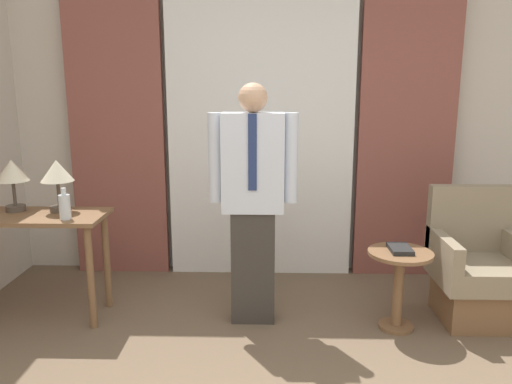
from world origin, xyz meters
The scene contains 12 objects.
wall_back centered at (0.00, 2.77, 1.35)m, with size 10.00×0.06×2.70m.
curtain_sheer_center centered at (0.00, 2.64, 1.29)m, with size 1.59×0.06×2.58m.
curtain_drape_left centered at (-1.24, 2.64, 1.29)m, with size 0.81×0.06×2.58m.
curtain_drape_right centered at (1.24, 2.64, 1.29)m, with size 0.81×0.06×2.58m.
desk centered at (-1.60, 1.72, 0.62)m, with size 1.02×0.46×0.77m.
table_lamp_left centered at (-1.76, 1.82, 1.04)m, with size 0.23×0.23×0.37m.
table_lamp_right centered at (-1.43, 1.82, 1.04)m, with size 0.23×0.23×0.37m.
bottle_near_edge centered at (-1.31, 1.60, 0.86)m, with size 0.08×0.08×0.22m.
person centered at (-0.03, 1.70, 0.91)m, with size 0.61×0.20×1.68m.
armchair centered at (1.57, 1.78, 0.35)m, with size 0.61×0.59×0.94m.
side_table centered at (0.97, 1.60, 0.38)m, with size 0.44×0.44×0.56m.
book centered at (0.97, 1.61, 0.57)m, with size 0.14×0.22×0.03m.
Camera 1 is at (0.07, -1.63, 1.67)m, focal length 35.00 mm.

